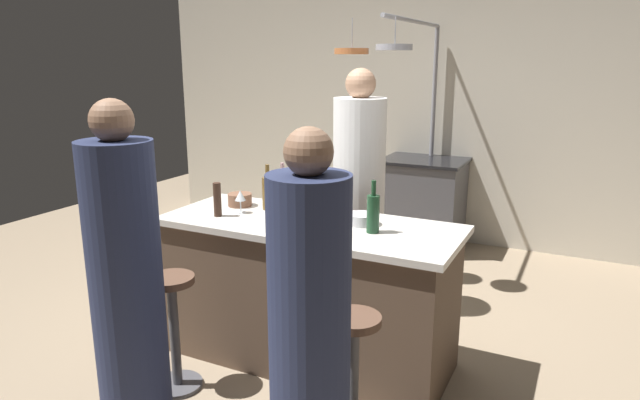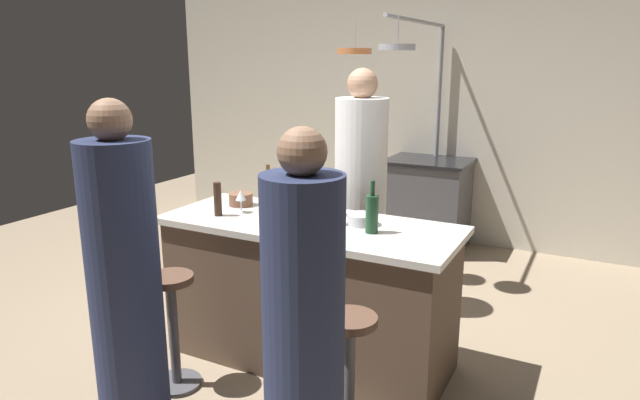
{
  "view_description": "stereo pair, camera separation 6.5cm",
  "coord_description": "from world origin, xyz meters",
  "views": [
    {
      "loc": [
        1.47,
        -2.82,
        1.84
      ],
      "look_at": [
        0.0,
        0.15,
        1.0
      ],
      "focal_mm": 31.28,
      "sensor_mm": 36.0,
      "label": 1
    },
    {
      "loc": [
        1.53,
        -2.79,
        1.84
      ],
      "look_at": [
        0.0,
        0.15,
        1.0
      ],
      "focal_mm": 31.28,
      "sensor_mm": 36.0,
      "label": 2
    }
  ],
  "objects": [
    {
      "name": "mixing_bowl_steel",
      "position": [
        0.3,
        0.1,
        0.93
      ],
      "size": [
        0.17,
        0.17,
        0.06
      ],
      "primitive_type": "cylinder",
      "color": "#B7B7BC",
      "rests_on": "kitchen_island"
    },
    {
      "name": "wine_bottle_red",
      "position": [
        0.06,
        0.2,
        1.01
      ],
      "size": [
        0.07,
        0.07,
        0.29
      ],
      "color": "#143319",
      "rests_on": "kitchen_island"
    },
    {
      "name": "wine_glass_by_chef",
      "position": [
        0.1,
        -0.15,
        1.01
      ],
      "size": [
        0.07,
        0.07,
        0.15
      ],
      "color": "silver",
      "rests_on": "kitchen_island"
    },
    {
      "name": "overhead_pot_rack",
      "position": [
        -0.06,
        1.85,
        1.68
      ],
      "size": [
        0.62,
        1.56,
        2.17
      ],
      "color": "gray",
      "rests_on": "ground_plane"
    },
    {
      "name": "bar_stool_right",
      "position": [
        0.56,
        -0.62,
        0.38
      ],
      "size": [
        0.28,
        0.28,
        0.68
      ],
      "color": "#4C4C51",
      "rests_on": "ground_plane"
    },
    {
      "name": "kitchen_island",
      "position": [
        0.0,
        0.0,
        0.45
      ],
      "size": [
        1.8,
        0.72,
        0.9
      ],
      "color": "brown",
      "rests_on": "ground_plane"
    },
    {
      "name": "back_wall",
      "position": [
        0.0,
        2.85,
        1.3
      ],
      "size": [
        6.4,
        0.16,
        2.6
      ],
      "primitive_type": "cube",
      "color": "beige",
      "rests_on": "ground_plane"
    },
    {
      "name": "potted_plant",
      "position": [
        -1.75,
        1.58,
        0.3
      ],
      "size": [
        0.36,
        0.36,
        0.52
      ],
      "color": "brown",
      "rests_on": "ground_plane"
    },
    {
      "name": "guest_left",
      "position": [
        -0.5,
        -0.97,
        0.77
      ],
      "size": [
        0.35,
        0.35,
        1.67
      ],
      "color": "#262D4C",
      "rests_on": "ground_plane"
    },
    {
      "name": "pepper_mill",
      "position": [
        -0.56,
        -0.14,
        1.01
      ],
      "size": [
        0.05,
        0.05,
        0.21
      ],
      "primitive_type": "cylinder",
      "color": "#382319",
      "rests_on": "kitchen_island"
    },
    {
      "name": "stove_range",
      "position": [
        0.0,
        2.45,
        0.45
      ],
      "size": [
        0.8,
        0.64,
        0.89
      ],
      "color": "#47474C",
      "rests_on": "ground_plane"
    },
    {
      "name": "wine_bottle_amber",
      "position": [
        -0.37,
        0.14,
        1.01
      ],
      "size": [
        0.07,
        0.07,
        0.29
      ],
      "color": "brown",
      "rests_on": "kitchen_island"
    },
    {
      "name": "chef",
      "position": [
        -0.02,
        0.83,
        0.83
      ],
      "size": [
        0.38,
        0.38,
        1.78
      ],
      "color": "white",
      "rests_on": "ground_plane"
    },
    {
      "name": "wine_glass_near_right_guest",
      "position": [
        -0.48,
        -0.01,
        1.01
      ],
      "size": [
        0.07,
        0.07,
        0.15
      ],
      "color": "silver",
      "rests_on": "kitchen_island"
    },
    {
      "name": "wine_bottle_green",
      "position": [
        0.42,
        -0.03,
        1.01
      ],
      "size": [
        0.07,
        0.07,
        0.3
      ],
      "color": "#193D23",
      "rests_on": "kitchen_island"
    },
    {
      "name": "wine_bottle_rose",
      "position": [
        -0.3,
        0.21,
        1.01
      ],
      "size": [
        0.07,
        0.07,
        0.3
      ],
      "color": "#B78C8E",
      "rests_on": "kitchen_island"
    },
    {
      "name": "ground_plane",
      "position": [
        0.0,
        0.0,
        0.0
      ],
      "size": [
        9.0,
        9.0,
        0.0
      ],
      "primitive_type": "plane",
      "color": "gray"
    },
    {
      "name": "wine_glass_near_left_guest",
      "position": [
        0.18,
        0.03,
        1.01
      ],
      "size": [
        0.07,
        0.07,
        0.15
      ],
      "color": "silver",
      "rests_on": "kitchen_island"
    },
    {
      "name": "guest_right",
      "position": [
        0.51,
        -0.98,
        0.74
      ],
      "size": [
        0.34,
        0.34,
        1.6
      ],
      "color": "#262D4C",
      "rests_on": "ground_plane"
    },
    {
      "name": "mixing_bowl_wooden",
      "position": [
        -0.58,
        0.13,
        0.94
      ],
      "size": [
        0.16,
        0.16,
        0.08
      ],
      "primitive_type": "cylinder",
      "color": "brown",
      "rests_on": "kitchen_island"
    },
    {
      "name": "bar_stool_left",
      "position": [
        -0.54,
        -0.62,
        0.38
      ],
      "size": [
        0.28,
        0.28,
        0.68
      ],
      "color": "#4C4C51",
      "rests_on": "ground_plane"
    }
  ]
}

